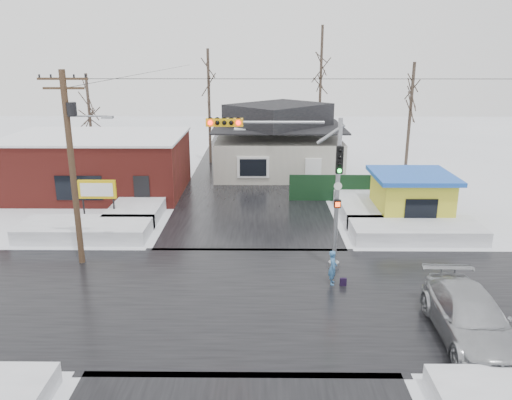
{
  "coord_description": "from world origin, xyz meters",
  "views": [
    {
      "loc": [
        0.56,
        -18.52,
        9.72
      ],
      "look_at": [
        0.35,
        4.03,
        3.0
      ],
      "focal_mm": 35.0,
      "sensor_mm": 36.0,
      "label": 1
    }
  ],
  "objects_px": {
    "traffic_signal": "(303,174)",
    "utility_pole": "(73,158)",
    "car": "(470,318)",
    "pedestrian": "(333,268)",
    "kiosk": "(411,197)",
    "marquee_sign": "(97,191)"
  },
  "relations": [
    {
      "from": "traffic_signal",
      "to": "marquee_sign",
      "type": "distance_m",
      "value": 13.42
    },
    {
      "from": "marquee_sign",
      "to": "pedestrian",
      "type": "height_order",
      "value": "marquee_sign"
    },
    {
      "from": "traffic_signal",
      "to": "marquee_sign",
      "type": "height_order",
      "value": "traffic_signal"
    },
    {
      "from": "kiosk",
      "to": "car",
      "type": "bearing_deg",
      "value": -97.09
    },
    {
      "from": "utility_pole",
      "to": "pedestrian",
      "type": "distance_m",
      "value": 12.6
    },
    {
      "from": "kiosk",
      "to": "pedestrian",
      "type": "xyz_separation_m",
      "value": [
        -5.81,
        -8.7,
        -0.7
      ]
    },
    {
      "from": "traffic_signal",
      "to": "utility_pole",
      "type": "xyz_separation_m",
      "value": [
        -10.36,
        0.53,
        0.57
      ]
    },
    {
      "from": "traffic_signal",
      "to": "car",
      "type": "distance_m",
      "value": 8.88
    },
    {
      "from": "marquee_sign",
      "to": "car",
      "type": "relative_size",
      "value": 0.45
    },
    {
      "from": "traffic_signal",
      "to": "kiosk",
      "type": "relative_size",
      "value": 1.52
    },
    {
      "from": "utility_pole",
      "to": "kiosk",
      "type": "distance_m",
      "value": 18.95
    },
    {
      "from": "car",
      "to": "pedestrian",
      "type": "bearing_deg",
      "value": 136.5
    },
    {
      "from": "utility_pole",
      "to": "pedestrian",
      "type": "relative_size",
      "value": 5.88
    },
    {
      "from": "marquee_sign",
      "to": "kiosk",
      "type": "relative_size",
      "value": 0.55
    },
    {
      "from": "kiosk",
      "to": "pedestrian",
      "type": "bearing_deg",
      "value": -123.74
    },
    {
      "from": "utility_pole",
      "to": "kiosk",
      "type": "relative_size",
      "value": 1.96
    },
    {
      "from": "marquee_sign",
      "to": "kiosk",
      "type": "height_order",
      "value": "kiosk"
    },
    {
      "from": "traffic_signal",
      "to": "utility_pole",
      "type": "bearing_deg",
      "value": 177.05
    },
    {
      "from": "traffic_signal",
      "to": "utility_pole",
      "type": "distance_m",
      "value": 10.39
    },
    {
      "from": "pedestrian",
      "to": "car",
      "type": "relative_size",
      "value": 0.27
    },
    {
      "from": "traffic_signal",
      "to": "pedestrian",
      "type": "bearing_deg",
      "value": -52.91
    },
    {
      "from": "traffic_signal",
      "to": "marquee_sign",
      "type": "relative_size",
      "value": 2.75
    }
  ]
}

